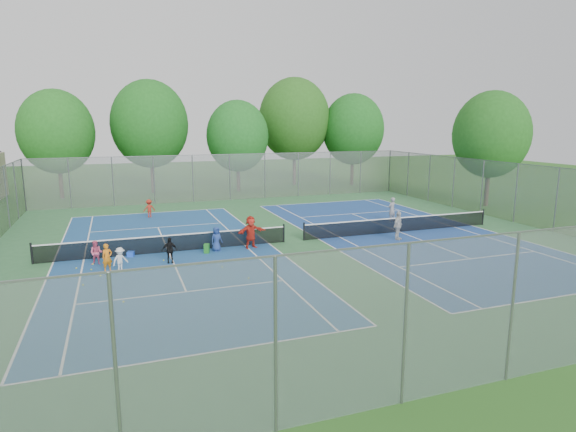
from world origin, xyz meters
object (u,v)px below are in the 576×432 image
object	(u,v)px
net_right	(400,225)
net_left	(168,244)
ball_hopper	(207,249)
instructor	(392,209)
ball_crate	(131,254)

from	to	relation	value
net_right	net_left	bearing A→B (deg)	180.00
net_right	ball_hopper	bearing A→B (deg)	-175.97
ball_hopper	instructor	size ratio (longest dim) A/B	0.30
ball_crate	instructor	world-z (taller)	instructor
net_right	ball_crate	distance (m)	15.91
net_left	net_right	size ratio (longest dim) A/B	1.00
ball_hopper	instructor	world-z (taller)	instructor
net_left	ball_crate	distance (m)	1.95
net_left	ball_hopper	size ratio (longest dim) A/B	25.44
net_left	ball_hopper	distance (m)	2.04
net_right	ball_hopper	size ratio (longest dim) A/B	25.44
ball_hopper	net_right	bearing A→B (deg)	4.03
net_left	ball_crate	world-z (taller)	net_left
instructor	net_right	bearing A→B (deg)	48.67
ball_crate	net_left	bearing A→B (deg)	5.80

